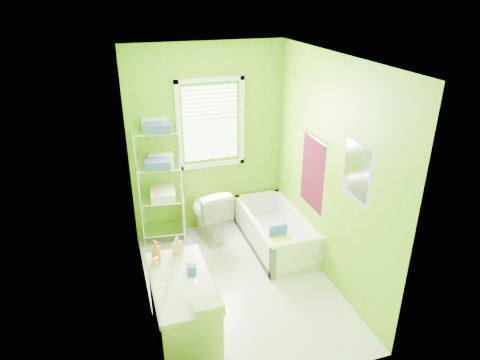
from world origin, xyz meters
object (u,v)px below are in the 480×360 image
object	(u,v)px
toilet	(209,213)
bathtub	(275,235)
wire_shelf_unit	(161,170)
vanity	(184,312)

from	to	relation	value
toilet	bathtub	bearing A→B (deg)	141.02
bathtub	wire_shelf_unit	xyz separation A→B (m)	(-1.37, 0.61, 0.89)
vanity	wire_shelf_unit	distance (m)	2.11
bathtub	vanity	bearing A→B (deg)	-136.98
bathtub	vanity	world-z (taller)	vanity
vanity	wire_shelf_unit	bearing A→B (deg)	86.36
toilet	vanity	xyz separation A→B (m)	(-0.71, -1.87, 0.04)
vanity	wire_shelf_unit	world-z (taller)	wire_shelf_unit
bathtub	toilet	distance (m)	0.95
toilet	wire_shelf_unit	world-z (taller)	wire_shelf_unit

